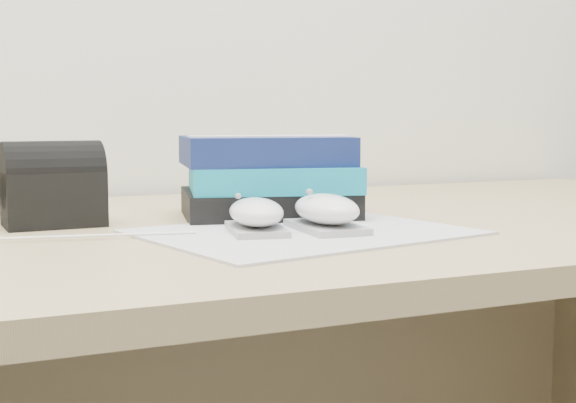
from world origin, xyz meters
name	(u,v)px	position (x,y,z in m)	size (l,w,h in m)	color
desk	(293,376)	(0.00, 1.64, 0.50)	(1.60, 0.80, 0.73)	#A3885A
mousepad	(304,232)	(-0.07, 1.46, 0.73)	(0.35, 0.28, 0.00)	#9E9EA6
mouse_rear	(256,215)	(-0.12, 1.47, 0.75)	(0.08, 0.12, 0.05)	#9F9FA1
mouse_front	(326,212)	(-0.04, 1.45, 0.75)	(0.07, 0.12, 0.05)	#A2A2A4
usb_cable	(93,236)	(-0.30, 1.51, 0.73)	(0.00, 0.00, 0.23)	white
book_stack	(268,177)	(-0.05, 1.62, 0.78)	(0.26, 0.23, 0.11)	black
pouch	(53,185)	(-0.32, 1.65, 0.78)	(0.12, 0.09, 0.11)	black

